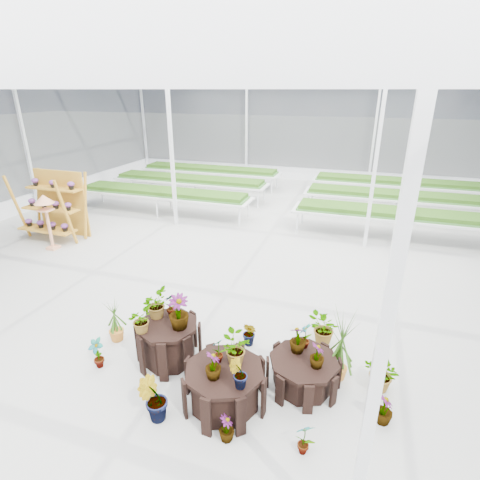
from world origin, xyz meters
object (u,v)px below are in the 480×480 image
(bird_table, at_px, (48,222))
(plinth_tall, at_px, (169,342))
(plinth_low, at_px, (303,373))
(plinth_mid, at_px, (225,386))
(shelf_rack, at_px, (52,207))

(bird_table, bearing_deg, plinth_tall, -19.63)
(plinth_tall, xyz_separation_m, plinth_low, (2.20, 0.10, -0.11))
(plinth_mid, distance_m, shelf_rack, 8.39)
(plinth_mid, relative_size, shelf_rack, 0.59)
(plinth_tall, relative_size, plinth_mid, 0.88)
(shelf_rack, bearing_deg, plinth_low, -24.06)
(plinth_low, distance_m, bird_table, 8.19)
(plinth_mid, xyz_separation_m, bird_table, (-6.58, 3.74, 0.48))
(plinth_low, height_order, shelf_rack, shelf_rack)
(plinth_tall, distance_m, shelf_rack, 7.06)
(plinth_mid, bearing_deg, bird_table, 150.38)
(shelf_rack, bearing_deg, bird_table, -53.82)
(plinth_mid, height_order, bird_table, bird_table)
(plinth_tall, distance_m, plinth_low, 2.20)
(bird_table, bearing_deg, shelf_rack, 136.01)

